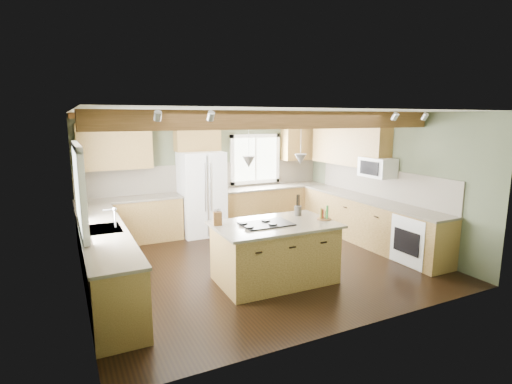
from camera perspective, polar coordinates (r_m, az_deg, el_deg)
name	(u,v)px	position (r m, az deg, el deg)	size (l,w,h in m)	color
floor	(258,263)	(7.10, 0.31, -10.08)	(5.60, 5.60, 0.00)	black
ceiling	(258,112)	(6.65, 0.33, 11.39)	(5.60, 5.60, 0.00)	silver
wall_back	(209,172)	(9.04, -6.79, 2.81)	(5.60, 5.60, 0.00)	#4E553C
wall_left	(78,206)	(6.07, -24.07, -1.79)	(5.00, 5.00, 0.00)	#4E553C
wall_right	(383,179)	(8.37, 17.74, 1.78)	(5.00, 5.00, 0.00)	#4E553C
ceiling_beam	(283,120)	(5.95, 3.83, 10.22)	(5.55, 0.26, 0.26)	#503317
soffit_trim	(209,116)	(8.86, -6.74, 10.71)	(5.55, 0.20, 0.10)	#503317
backsplash_back	(209,176)	(9.03, -6.74, 2.24)	(5.58, 0.03, 0.58)	brown
backsplash_right	(381,183)	(8.41, 17.39, 1.22)	(0.03, 3.70, 0.58)	brown
base_cab_back_left	(131,221)	(8.49, -17.46, -4.02)	(2.02, 0.60, 0.88)	brown
counter_back_left	(129,199)	(8.39, -17.63, -0.97)	(2.06, 0.64, 0.04)	brown
base_cab_back_right	(273,206)	(9.52, 2.43, -1.99)	(2.62, 0.60, 0.88)	brown
counter_back_right	(273,187)	(9.43, 2.45, 0.74)	(2.66, 0.64, 0.04)	brown
base_cab_left	(105,260)	(6.36, -20.77, -9.08)	(0.60, 3.70, 0.88)	brown
counter_left	(103,230)	(6.23, -21.05, -5.08)	(0.64, 3.74, 0.04)	brown
base_cab_right	(368,222)	(8.38, 15.69, -4.12)	(0.60, 3.70, 0.88)	brown
counter_right	(369,199)	(8.27, 15.84, -1.03)	(0.64, 3.74, 0.04)	brown
upper_cab_back_left	(115,146)	(8.35, -19.52, 6.15)	(1.40, 0.35, 0.90)	brown
upper_cab_over_fridge	(197,135)	(8.70, -8.40, 8.10)	(0.96, 0.35, 0.70)	brown
upper_cab_right	(349,144)	(8.86, 13.10, 6.69)	(0.35, 2.20, 0.90)	brown
upper_cab_back_corner	(300,141)	(9.83, 6.33, 7.25)	(0.90, 0.35, 0.90)	brown
window_left	(78,187)	(6.08, -24.07, 0.62)	(0.04, 1.60, 1.05)	white
window_back	(255,159)	(9.43, -0.16, 4.74)	(1.10, 0.04, 1.00)	white
sink	(103,230)	(6.22, -21.05, -5.03)	(0.50, 0.65, 0.03)	#262628
faucet	(115,219)	(6.21, -19.49, -3.59)	(0.02, 0.02, 0.28)	#B2B2B7
dishwasher	(118,295)	(5.16, -19.17, -13.74)	(0.60, 0.60, 0.84)	white
oven	(419,240)	(7.49, 22.28, -6.31)	(0.60, 0.72, 0.84)	white
microwave	(377,167)	(8.16, 16.96, 3.38)	(0.40, 0.70, 0.38)	white
pendant_left	(249,162)	(5.73, -1.05, 4.32)	(0.18, 0.18, 0.16)	#B2B2B7
pendant_right	(301,159)	(6.13, 6.38, 4.67)	(0.18, 0.18, 0.16)	#B2B2B7
refrigerator	(202,194)	(8.65, -7.76, -0.24)	(0.90, 0.74, 1.80)	white
island	(275,253)	(6.24, 2.67, -8.76)	(1.73, 1.06, 0.88)	olive
island_top	(275,225)	(6.10, 2.71, -4.68)	(1.85, 1.17, 0.04)	brown
cooktop	(266,224)	(6.03, 1.49, -4.56)	(0.75, 0.50, 0.02)	black
knife_block	(218,219)	(5.99, -5.51, -3.80)	(0.12, 0.09, 0.20)	brown
utensil_crock	(298,211)	(6.61, 6.01, -2.66)	(0.12, 0.12, 0.16)	#39312E
bottle_tray	(324,213)	(6.40, 9.74, -2.95)	(0.23, 0.23, 0.21)	brown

